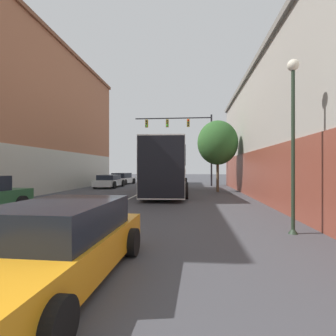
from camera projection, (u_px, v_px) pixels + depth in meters
lane_center_line at (128, 199)px, 15.39m from camera, size 0.14×44.26×0.01m
bus at (168, 166)px, 19.06m from camera, size 3.07×11.71×3.57m
hatchback_foreground at (55, 245)px, 4.20m from camera, size 2.12×4.73×1.26m
parked_car_left_mid at (109, 181)px, 24.70m from camera, size 2.07×4.51×1.19m
parked_car_left_far at (122, 179)px, 29.75m from camera, size 2.39×4.45×1.28m
traffic_signal_gantry at (187, 133)px, 27.16m from camera, size 8.04×0.36×7.35m
street_lamp at (293, 132)px, 7.30m from camera, size 0.32×0.32×4.87m
street_tree_near at (218, 143)px, 20.24m from camera, size 3.11×2.80×5.51m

